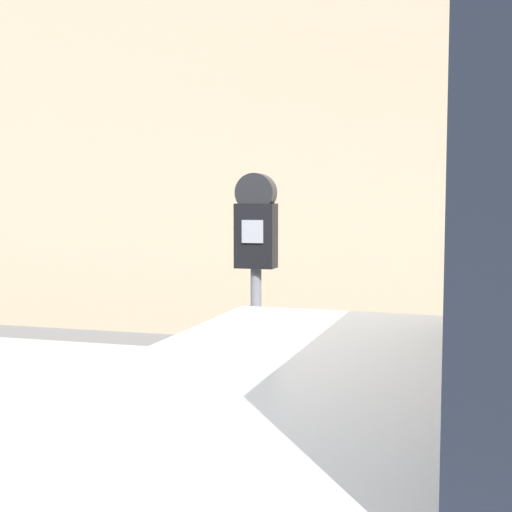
# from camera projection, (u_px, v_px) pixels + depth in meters

# --- Properties ---
(sidewalk) EXTENTS (24.00, 2.80, 0.14)m
(sidewalk) POSITION_uv_depth(u_px,v_px,m) (397.00, 426.00, 4.25)
(sidewalk) COLOR #9E9B96
(sidewalk) RESTS_ON ground_plane
(building_facade) EXTENTS (24.00, 0.30, 6.10)m
(building_facade) POSITION_uv_depth(u_px,v_px,m) (427.00, 25.00, 6.68)
(building_facade) COLOR tan
(building_facade) RESTS_ON ground_plane
(parking_meter) EXTENTS (0.19, 0.12, 1.40)m
(parking_meter) POSITION_uv_depth(u_px,v_px,m) (256.00, 254.00, 3.37)
(parking_meter) COLOR slate
(parking_meter) RESTS_ON sidewalk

